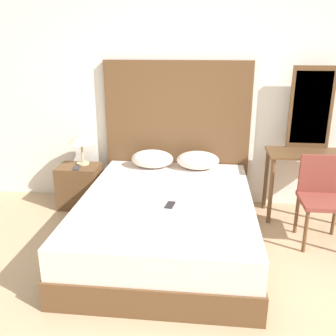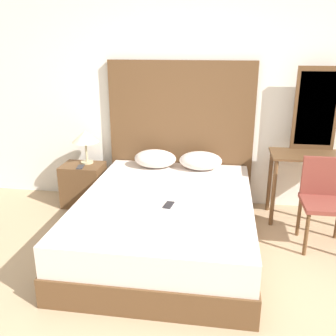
{
  "view_description": "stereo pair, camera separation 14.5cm",
  "coord_description": "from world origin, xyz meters",
  "px_view_note": "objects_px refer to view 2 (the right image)",
  "views": [
    {
      "loc": [
        0.27,
        -2.04,
        1.9
      ],
      "look_at": [
        -0.09,
        1.31,
        0.76
      ],
      "focal_mm": 40.0,
      "sensor_mm": 36.0,
      "label": 1
    },
    {
      "loc": [
        0.41,
        -2.02,
        1.9
      ],
      "look_at": [
        -0.09,
        1.31,
        0.76
      ],
      "focal_mm": 40.0,
      "sensor_mm": 36.0,
      "label": 2
    }
  ],
  "objects_px": {
    "phone_on_bed": "(169,205)",
    "table_lamp": "(85,137)",
    "phone_on_nightstand": "(80,167)",
    "chair": "(325,196)",
    "bed": "(166,221)",
    "nightstand": "(84,185)",
    "vanity_desk": "(313,167)"
  },
  "relations": [
    {
      "from": "table_lamp",
      "to": "phone_on_nightstand",
      "type": "height_order",
      "value": "table_lamp"
    },
    {
      "from": "bed",
      "to": "phone_on_nightstand",
      "type": "xyz_separation_m",
      "value": [
        -1.12,
        0.71,
        0.26
      ]
    },
    {
      "from": "phone_on_nightstand",
      "to": "chair",
      "type": "xyz_separation_m",
      "value": [
        2.62,
        -0.43,
        -0.02
      ]
    },
    {
      "from": "table_lamp",
      "to": "vanity_desk",
      "type": "relative_size",
      "value": 0.44
    },
    {
      "from": "bed",
      "to": "chair",
      "type": "height_order",
      "value": "chair"
    },
    {
      "from": "nightstand",
      "to": "bed",
      "type": "bearing_deg",
      "value": -35.16
    },
    {
      "from": "nightstand",
      "to": "phone_on_nightstand",
      "type": "relative_size",
      "value": 3.21
    },
    {
      "from": "table_lamp",
      "to": "vanity_desk",
      "type": "height_order",
      "value": "table_lamp"
    },
    {
      "from": "phone_on_nightstand",
      "to": "chair",
      "type": "bearing_deg",
      "value": -9.43
    },
    {
      "from": "table_lamp",
      "to": "phone_on_bed",
      "type": "bearing_deg",
      "value": -42.81
    },
    {
      "from": "phone_on_bed",
      "to": "nightstand",
      "type": "xyz_separation_m",
      "value": [
        -1.19,
        1.0,
        -0.26
      ]
    },
    {
      "from": "phone_on_bed",
      "to": "phone_on_nightstand",
      "type": "height_order",
      "value": "phone_on_nightstand"
    },
    {
      "from": "phone_on_bed",
      "to": "table_lamp",
      "type": "distance_m",
      "value": 1.61
    },
    {
      "from": "phone_on_bed",
      "to": "phone_on_nightstand",
      "type": "distance_m",
      "value": 1.48
    },
    {
      "from": "chair",
      "to": "phone_on_nightstand",
      "type": "bearing_deg",
      "value": 170.57
    },
    {
      "from": "phone_on_nightstand",
      "to": "chair",
      "type": "relative_size",
      "value": 0.19
    },
    {
      "from": "vanity_desk",
      "to": "chair",
      "type": "xyz_separation_m",
      "value": [
        0.02,
        -0.51,
        -0.12
      ]
    },
    {
      "from": "table_lamp",
      "to": "chair",
      "type": "xyz_separation_m",
      "value": [
        2.6,
        -0.6,
        -0.33
      ]
    },
    {
      "from": "bed",
      "to": "vanity_desk",
      "type": "relative_size",
      "value": 2.35
    },
    {
      "from": "phone_on_nightstand",
      "to": "phone_on_bed",
      "type": "bearing_deg",
      "value": -37.54
    },
    {
      "from": "phone_on_bed",
      "to": "chair",
      "type": "distance_m",
      "value": 1.52
    },
    {
      "from": "phone_on_bed",
      "to": "phone_on_nightstand",
      "type": "relative_size",
      "value": 0.99
    },
    {
      "from": "phone_on_bed",
      "to": "bed",
      "type": "bearing_deg",
      "value": 104.96
    },
    {
      "from": "phone_on_bed",
      "to": "table_lamp",
      "type": "height_order",
      "value": "table_lamp"
    },
    {
      "from": "phone_on_bed",
      "to": "chair",
      "type": "bearing_deg",
      "value": 18.03
    },
    {
      "from": "bed",
      "to": "table_lamp",
      "type": "distance_m",
      "value": 1.52
    },
    {
      "from": "table_lamp",
      "to": "bed",
      "type": "bearing_deg",
      "value": -38.44
    },
    {
      "from": "phone_on_bed",
      "to": "phone_on_nightstand",
      "type": "xyz_separation_m",
      "value": [
        -1.18,
        0.9,
        0.0
      ]
    },
    {
      "from": "nightstand",
      "to": "vanity_desk",
      "type": "bearing_deg",
      "value": -0.48
    },
    {
      "from": "table_lamp",
      "to": "chair",
      "type": "relative_size",
      "value": 0.47
    },
    {
      "from": "vanity_desk",
      "to": "chair",
      "type": "distance_m",
      "value": 0.52
    },
    {
      "from": "bed",
      "to": "table_lamp",
      "type": "xyz_separation_m",
      "value": [
        -1.1,
        0.88,
        0.58
      ]
    }
  ]
}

